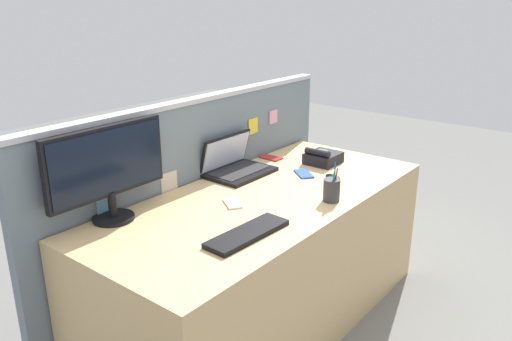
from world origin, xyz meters
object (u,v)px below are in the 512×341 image
Objects in this scene: laptop at (235,165)px; computer_mouse_right_hand at (333,178)px; pen_cup at (332,190)px; cell_phone_blue_case at (304,174)px; desk_phone at (323,157)px; keyboard_main at (248,234)px; cell_phone_white_slab at (232,203)px; desktop_monitor at (107,167)px; cell_phone_red_case at (271,158)px.

laptop is 3.65× the size of computer_mouse_right_hand.
cell_phone_blue_case is at bearing 52.82° from pen_cup.
keyboard_main is (-1.00, -0.26, -0.03)m from desk_phone.
cell_phone_blue_case is at bearing 30.28° from cell_phone_white_slab.
cell_phone_white_slab and cell_phone_blue_case have the same top height.
computer_mouse_right_hand is (1.02, -0.50, -0.22)m from desktop_monitor.
pen_cup reaches higher than cell_phone_red_case.
computer_mouse_right_hand is (0.79, 0.06, 0.01)m from keyboard_main.
desk_phone is at bearing -33.36° from laptop.
desktop_monitor reaches higher than computer_mouse_right_hand.
pen_cup is (0.77, -0.64, -0.18)m from desktop_monitor.
laptop is at bearing 146.64° from desk_phone.
cell_phone_blue_case is at bearing 19.60° from keyboard_main.
cell_phone_red_case is 0.33m from cell_phone_blue_case.
computer_mouse_right_hand is 0.70× the size of cell_phone_blue_case.
laptop is (0.80, -0.02, -0.19)m from desktop_monitor.
laptop reaches higher than desk_phone.
desk_phone reaches higher than cell_phone_blue_case.
pen_cup is (-0.46, -0.33, 0.02)m from desk_phone.
laptop is at bearing -1.33° from desktop_monitor.
cell_phone_blue_case is (-0.02, 0.17, -0.01)m from computer_mouse_right_hand.
desk_phone is 0.23m from cell_phone_blue_case.
cell_phone_blue_case is (0.77, 0.24, -0.01)m from keyboard_main.
laptop is at bearing 87.91° from pen_cup.
desk_phone is 1.89× the size of computer_mouse_right_hand.
cell_phone_red_case is (0.33, -0.00, -0.04)m from laptop.
pen_cup is 1.34× the size of cell_phone_blue_case.
desk_phone is 0.57m from pen_cup.
keyboard_main is (-0.56, -0.55, -0.04)m from laptop.
cell_phone_red_case is (0.35, 0.62, -0.05)m from pen_cup.
pen_cup is 0.47m from cell_phone_white_slab.
pen_cup is at bearing -129.92° from computer_mouse_right_hand.
computer_mouse_right_hand is at bearing -46.44° from cell_phone_blue_case.
cell_phone_red_case and cell_phone_white_slab have the same top height.
desktop_monitor is at bearing 115.30° from keyboard_main.
desktop_monitor is 0.59m from cell_phone_white_slab.
computer_mouse_right_hand is at bearing -26.19° from desktop_monitor.
cell_phone_white_slab is at bearing -145.01° from cell_phone_blue_case.
cell_phone_blue_case is (1.01, -0.33, -0.24)m from desktop_monitor.
pen_cup is at bearing -39.68° from desktop_monitor.
cell_phone_red_case is at bearing -0.18° from laptop.
computer_mouse_right_hand reaches higher than cell_phone_white_slab.
desk_phone is at bearing 43.78° from cell_phone_blue_case.
desktop_monitor is at bearing 175.08° from computer_mouse_right_hand.
desk_phone is at bearing 35.53° from pen_cup.
pen_cup is 1.49× the size of cell_phone_red_case.
laptop reaches higher than cell_phone_blue_case.
desktop_monitor reaches higher than laptop.
cell_phone_white_slab is at bearing -157.51° from cell_phone_red_case.
laptop is at bearing 72.72° from cell_phone_white_slab.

